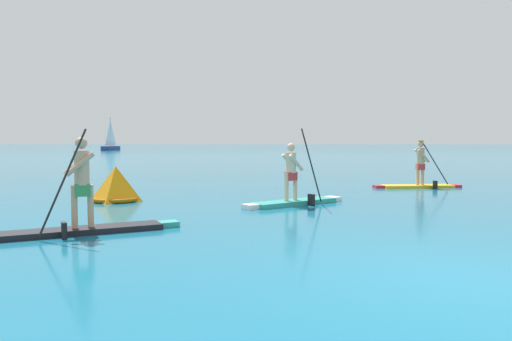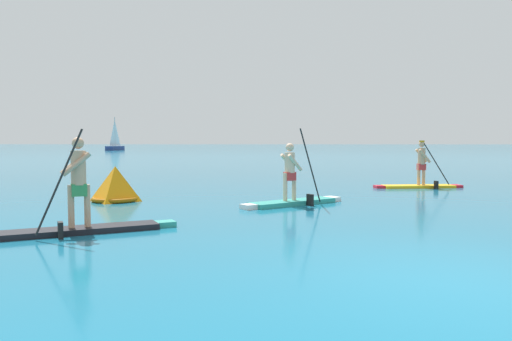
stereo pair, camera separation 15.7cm
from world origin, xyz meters
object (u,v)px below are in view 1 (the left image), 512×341
Objects in this scene: paddleboarder_far_right at (419,177)px; race_marker_buoy at (116,186)px; paddleboarder_mid_center at (294,192)px; sailboat_left_horizon at (111,146)px; paddleboarder_near_left at (80,213)px.

paddleboarder_far_right reaches higher than race_marker_buoy.
paddleboarder_mid_center reaches higher than race_marker_buoy.
race_marker_buoy is 0.23× the size of sailboat_left_horizon.
sailboat_left_horizon is at bearing 108.39° from paddleboarder_far_right.
paddleboarder_far_right is (8.73, 8.94, 0.00)m from paddleboarder_near_left.
paddleboarder_near_left is 0.59× the size of sailboat_left_horizon.
paddleboarder_near_left is 78.82m from sailboat_left_horizon.
paddleboarder_near_left reaches higher than race_marker_buoy.
sailboat_left_horizon reaches higher than paddleboarder_mid_center.
paddleboarder_near_left is 5.74m from paddleboarder_mid_center.
paddleboarder_near_left is 4.79m from race_marker_buoy.
sailboat_left_horizon reaches higher than race_marker_buoy.
paddleboarder_mid_center is 4.90m from race_marker_buoy.
race_marker_buoy is (-9.55, -4.22, 0.05)m from paddleboarder_far_right.
paddleboarder_far_right is (4.69, 4.86, 0.04)m from paddleboarder_mid_center.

